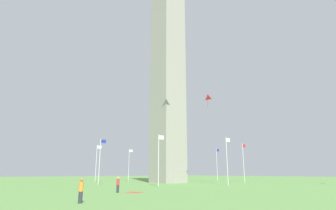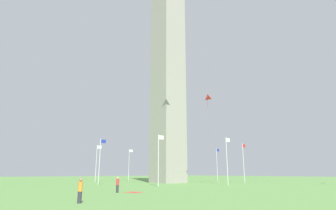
{
  "view_description": "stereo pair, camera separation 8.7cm",
  "coord_description": "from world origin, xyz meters",
  "px_view_note": "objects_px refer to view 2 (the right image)",
  "views": [
    {
      "loc": [
        -38.87,
        -47.06,
        2.09
      ],
      "look_at": [
        0.0,
        0.0,
        17.18
      ],
      "focal_mm": 29.39,
      "sensor_mm": 36.0,
      "label": 1
    },
    {
      "loc": [
        -38.8,
        -47.12,
        2.09
      ],
      "look_at": [
        0.0,
        0.0,
        17.18
      ],
      "focal_mm": 29.39,
      "sensor_mm": 36.0,
      "label": 2
    }
  ],
  "objects_px": {
    "flagpole_n": "(217,163)",
    "kite_red_delta": "(207,98)",
    "flagpole_se": "(97,162)",
    "flagpole_sw": "(159,157)",
    "person_red_shirt": "(118,185)",
    "flagpole_w": "(227,159)",
    "obelisk_monument": "(168,65)",
    "flagpole_e": "(129,163)",
    "flagpole_s": "(100,159)",
    "picnic_blanket_near_first_person": "(134,192)",
    "flagpole_ne": "(174,164)",
    "flagpole_nw": "(244,161)",
    "person_orange_shirt": "(80,191)"
  },
  "relations": [
    {
      "from": "flagpole_n",
      "to": "person_orange_shirt",
      "type": "xyz_separation_m",
      "value": [
        -46.83,
        -27.4,
        -3.65
      ]
    },
    {
      "from": "flagpole_nw",
      "to": "person_orange_shirt",
      "type": "relative_size",
      "value": 4.8
    },
    {
      "from": "person_red_shirt",
      "to": "kite_red_delta",
      "type": "relative_size",
      "value": 0.68
    },
    {
      "from": "kite_red_delta",
      "to": "obelisk_monument",
      "type": "bearing_deg",
      "value": 77.44
    },
    {
      "from": "flagpole_sw",
      "to": "person_orange_shirt",
      "type": "xyz_separation_m",
      "value": [
        -19.33,
        -16.01,
        -3.65
      ]
    },
    {
      "from": "flagpole_se",
      "to": "flagpole_s",
      "type": "bearing_deg",
      "value": -112.5
    },
    {
      "from": "flagpole_s",
      "to": "flagpole_nw",
      "type": "distance_m",
      "value": 29.77
    },
    {
      "from": "flagpole_sw",
      "to": "flagpole_nw",
      "type": "xyz_separation_m",
      "value": [
        22.78,
        -0.0,
        0.0
      ]
    },
    {
      "from": "flagpole_n",
      "to": "flagpole_s",
      "type": "height_order",
      "value": "same"
    },
    {
      "from": "flagpole_n",
      "to": "flagpole_nw",
      "type": "height_order",
      "value": "same"
    },
    {
      "from": "flagpole_s",
      "to": "flagpole_sw",
      "type": "height_order",
      "value": "same"
    },
    {
      "from": "person_red_shirt",
      "to": "picnic_blanket_near_first_person",
      "type": "xyz_separation_m",
      "value": [
        1.68,
        -0.68,
        -0.82
      ]
    },
    {
      "from": "flagpole_n",
      "to": "kite_red_delta",
      "type": "distance_m",
      "value": 26.84
    },
    {
      "from": "person_orange_shirt",
      "to": "flagpole_s",
      "type": "bearing_deg",
      "value": 6.85
    },
    {
      "from": "flagpole_s",
      "to": "flagpole_sw",
      "type": "xyz_separation_m",
      "value": [
        4.72,
        -11.39,
        0.0
      ]
    },
    {
      "from": "flagpole_e",
      "to": "flagpole_se",
      "type": "bearing_deg",
      "value": -157.5
    },
    {
      "from": "person_red_shirt",
      "to": "kite_red_delta",
      "type": "xyz_separation_m",
      "value": [
        19.94,
        4.55,
        14.16
      ]
    },
    {
      "from": "flagpole_s",
      "to": "person_red_shirt",
      "type": "height_order",
      "value": "flagpole_s"
    },
    {
      "from": "flagpole_nw",
      "to": "flagpole_se",
      "type": "bearing_deg",
      "value": 135.0
    },
    {
      "from": "person_red_shirt",
      "to": "kite_red_delta",
      "type": "bearing_deg",
      "value": -17.7
    },
    {
      "from": "obelisk_monument",
      "to": "flagpole_sw",
      "type": "relative_size",
      "value": 6.58
    },
    {
      "from": "person_orange_shirt",
      "to": "picnic_blanket_near_first_person",
      "type": "bearing_deg",
      "value": -17.08
    },
    {
      "from": "flagpole_ne",
      "to": "flagpole_nw",
      "type": "relative_size",
      "value": 1.0
    },
    {
      "from": "person_red_shirt",
      "to": "person_orange_shirt",
      "type": "height_order",
      "value": "person_orange_shirt"
    },
    {
      "from": "flagpole_n",
      "to": "flagpole_se",
      "type": "bearing_deg",
      "value": 157.5
    },
    {
      "from": "person_red_shirt",
      "to": "picnic_blanket_near_first_person",
      "type": "bearing_deg",
      "value": -52.53
    },
    {
      "from": "flagpole_ne",
      "to": "person_red_shirt",
      "type": "bearing_deg",
      "value": -138.21
    },
    {
      "from": "flagpole_n",
      "to": "flagpole_e",
      "type": "relative_size",
      "value": 1.0
    },
    {
      "from": "kite_red_delta",
      "to": "flagpole_s",
      "type": "bearing_deg",
      "value": 129.99
    },
    {
      "from": "flagpole_se",
      "to": "flagpole_e",
      "type": "bearing_deg",
      "value": 22.5
    },
    {
      "from": "flagpole_sw",
      "to": "person_red_shirt",
      "type": "bearing_deg",
      "value": -145.34
    },
    {
      "from": "person_orange_shirt",
      "to": "picnic_blanket_near_first_person",
      "type": "xyz_separation_m",
      "value": [
        9.03,
        7.06,
        -0.85
      ]
    },
    {
      "from": "person_red_shirt",
      "to": "flagpole_w",
      "type": "bearing_deg",
      "value": -21.9
    },
    {
      "from": "person_orange_shirt",
      "to": "flagpole_ne",
      "type": "bearing_deg",
      "value": -12.44
    },
    {
      "from": "flagpole_e",
      "to": "person_orange_shirt",
      "type": "bearing_deg",
      "value": -125.22
    },
    {
      "from": "flagpole_s",
      "to": "flagpole_w",
      "type": "relative_size",
      "value": 1.0
    },
    {
      "from": "flagpole_se",
      "to": "flagpole_sw",
      "type": "relative_size",
      "value": 1.0
    },
    {
      "from": "flagpole_nw",
      "to": "picnic_blanket_near_first_person",
      "type": "distance_m",
      "value": 34.57
    },
    {
      "from": "obelisk_monument",
      "to": "flagpole_s",
      "type": "height_order",
      "value": "obelisk_monument"
    },
    {
      "from": "flagpole_sw",
      "to": "flagpole_nw",
      "type": "bearing_deg",
      "value": -0.0
    },
    {
      "from": "flagpole_sw",
      "to": "obelisk_monument",
      "type": "bearing_deg",
      "value": 45.15
    },
    {
      "from": "flagpole_se",
      "to": "picnic_blanket_near_first_person",
      "type": "bearing_deg",
      "value": -107.98
    },
    {
      "from": "obelisk_monument",
      "to": "flagpole_se",
      "type": "bearing_deg",
      "value": 134.85
    },
    {
      "from": "flagpole_ne",
      "to": "person_orange_shirt",
      "type": "distance_m",
      "value": 57.38
    },
    {
      "from": "flagpole_s",
      "to": "person_red_shirt",
      "type": "relative_size",
      "value": 4.95
    },
    {
      "from": "flagpole_e",
      "to": "flagpole_s",
      "type": "height_order",
      "value": "same"
    },
    {
      "from": "obelisk_monument",
      "to": "flagpole_n",
      "type": "xyz_separation_m",
      "value": [
        16.17,
        0.0,
        -22.55
      ]
    },
    {
      "from": "flagpole_ne",
      "to": "kite_red_delta",
      "type": "height_order",
      "value": "kite_red_delta"
    },
    {
      "from": "flagpole_n",
      "to": "person_orange_shirt",
      "type": "height_order",
      "value": "flagpole_n"
    },
    {
      "from": "flagpole_e",
      "to": "kite_red_delta",
      "type": "relative_size",
      "value": 3.37
    }
  ]
}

